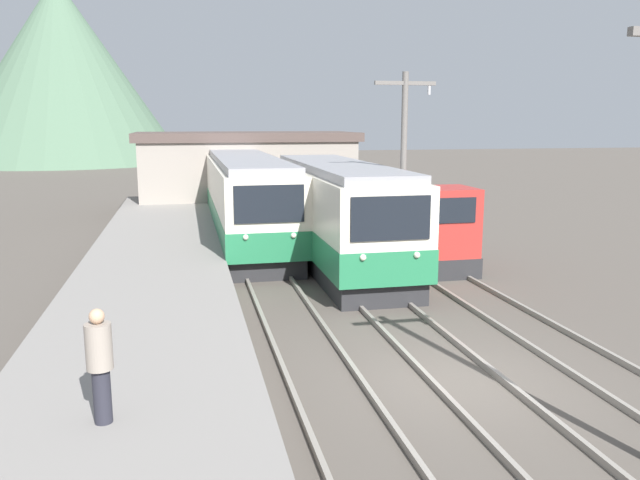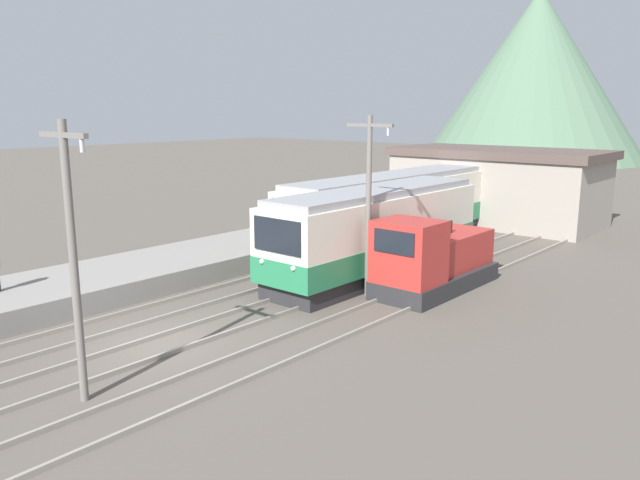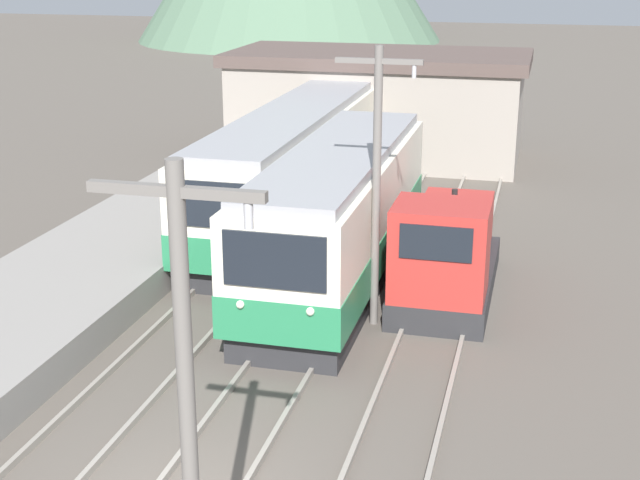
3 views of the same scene
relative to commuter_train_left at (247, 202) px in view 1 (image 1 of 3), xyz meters
The scene contains 12 objects.
ground_plane 16.32m from the commuter_train_left, 80.78° to the right, with size 200.00×200.00×0.00m, color #564F47.
platform_left 16.49m from the commuter_train_left, 102.83° to the right, with size 4.50×54.00×0.84m, color gray.
track_left 16.11m from the commuter_train_left, 90.00° to the right, with size 1.54×60.00×0.14m.
track_center 16.35m from the commuter_train_left, 80.09° to the right, with size 1.54×60.00×0.14m.
track_right 17.12m from the commuter_train_left, 70.10° to the right, with size 1.54×60.00×0.14m.
commuter_train_left is the anchor object (origin of this frame).
commuter_train_center 5.95m from the commuter_train_left, 61.94° to the right, with size 2.84×11.94×3.72m.
shunting_locomotive 8.16m from the commuter_train_left, 44.57° to the right, with size 2.40×6.02×3.00m.
catenary_mast_mid 9.19m from the commuter_train_left, 61.35° to the right, with size 2.00×0.20×6.72m.
person_on_platform 18.40m from the commuter_train_left, 102.19° to the right, with size 0.38×0.38×1.73m.
station_building 10.04m from the commuter_train_left, 84.31° to the left, with size 12.60×6.30×4.57m.
mountain_backdrop 62.27m from the commuter_train_left, 106.24° to the left, with size 29.66×29.66×22.68m.
Camera 1 is at (-5.18, -10.94, 5.18)m, focal length 35.00 mm.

